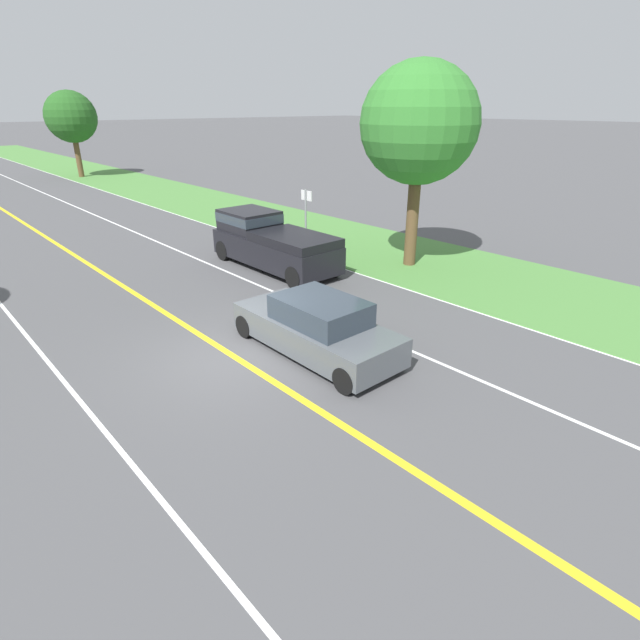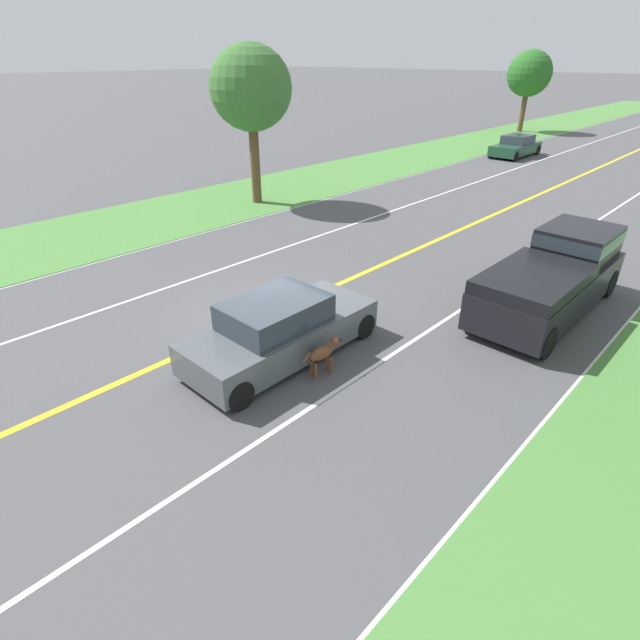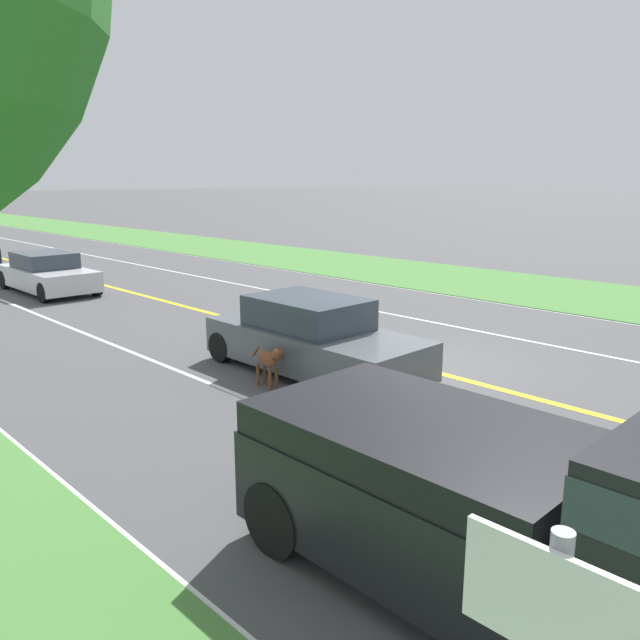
{
  "view_description": "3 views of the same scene",
  "coord_description": "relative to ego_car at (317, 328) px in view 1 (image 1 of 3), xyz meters",
  "views": [
    {
      "loc": [
        -5.66,
        -9.54,
        5.7
      ],
      "look_at": [
        1.46,
        -1.55,
        1.06
      ],
      "focal_mm": 28.0,
      "sensor_mm": 36.0,
      "label": 1
    },
    {
      "loc": [
        8.94,
        -7.57,
        6.08
      ],
      "look_at": [
        2.36,
        -0.61,
        0.94
      ],
      "focal_mm": 28.0,
      "sensor_mm": 36.0,
      "label": 2
    },
    {
      "loc": [
        9.59,
        7.13,
        3.64
      ],
      "look_at": [
        2.16,
        -0.5,
        1.22
      ],
      "focal_mm": 35.0,
      "sensor_mm": 36.0,
      "label": 3
    }
  ],
  "objects": [
    {
      "name": "dog",
      "position": [
        1.2,
        0.14,
        -0.14
      ],
      "size": [
        0.31,
        1.04,
        0.82
      ],
      "rotation": [
        0.0,
        0.0,
        -0.15
      ],
      "color": "brown",
      "rests_on": "ground"
    },
    {
      "name": "roadside_tree_right_near",
      "position": [
        7.54,
        3.17,
        4.38
      ],
      "size": [
        4.14,
        4.14,
        7.15
      ],
      "color": "brown",
      "rests_on": "ground"
    },
    {
      "name": "lane_dash_oncoming",
      "position": [
        -5.19,
        1.18,
        -0.66
      ],
      "size": [
        0.1,
        160.0,
        0.01
      ],
      "primitive_type": "cube",
      "color": "white",
      "rests_on": "ground"
    },
    {
      "name": "ego_car",
      "position": [
        0.0,
        0.0,
        0.0
      ],
      "size": [
        1.84,
        4.58,
        1.45
      ],
      "color": "#51565B",
      "rests_on": "ground"
    },
    {
      "name": "lane_dash_same_dir",
      "position": [
        1.81,
        1.18,
        -0.66
      ],
      "size": [
        0.1,
        160.0,
        0.01
      ],
      "primitive_type": "cube",
      "color": "white",
      "rests_on": "ground"
    },
    {
      "name": "roadside_tree_right_far",
      "position": [
        6.61,
        37.76,
        4.06
      ],
      "size": [
        4.04,
        4.04,
        6.78
      ],
      "color": "brown",
      "rests_on": "ground"
    },
    {
      "name": "centre_divider_line",
      "position": [
        -1.69,
        1.18,
        -0.66
      ],
      "size": [
        0.18,
        160.0,
        0.01
      ],
      "primitive_type": "cube",
      "color": "yellow",
      "rests_on": "ground"
    },
    {
      "name": "lane_edge_line_right",
      "position": [
        5.31,
        1.18,
        -0.66
      ],
      "size": [
        0.14,
        160.0,
        0.01
      ],
      "primitive_type": "cube",
      "color": "white",
      "rests_on": "ground"
    },
    {
      "name": "grass_verge_right",
      "position": [
        8.31,
        1.18,
        -0.65
      ],
      "size": [
        6.0,
        160.0,
        0.03
      ],
      "primitive_type": "cube",
      "color": "#4C843D",
      "rests_on": "ground"
    },
    {
      "name": "street_sign",
      "position": [
        6.05,
        7.54,
        0.91
      ],
      "size": [
        0.11,
        0.64,
        2.5
      ],
      "color": "gray",
      "rests_on": "ground"
    },
    {
      "name": "pickup_truck",
      "position": [
        3.45,
        6.53,
        0.31
      ],
      "size": [
        2.01,
        5.54,
        1.94
      ],
      "color": "black",
      "rests_on": "ground"
    },
    {
      "name": "ground_plane",
      "position": [
        -1.69,
        1.18,
        -0.67
      ],
      "size": [
        400.0,
        400.0,
        0.0
      ],
      "primitive_type": "plane",
      "color": "#4C4C4F"
    }
  ]
}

